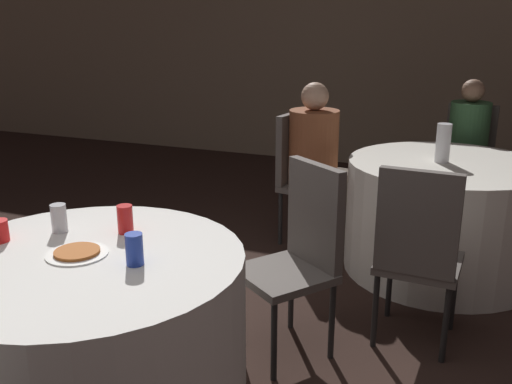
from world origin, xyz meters
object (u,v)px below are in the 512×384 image
Objects in this scene: chair_far_west at (301,168)px; soda_can_red at (125,219)px; chair_near_northeast at (301,245)px; soda_can_blue at (134,249)px; person_green_jacket at (464,158)px; soda_can_silver at (59,218)px; bottle_far at (443,143)px; pizza_plate_near at (77,253)px; table_near at (93,341)px; chair_far_south at (418,246)px; chair_far_north at (467,155)px; person_floral_shirt at (321,164)px; table_far at (442,217)px.

soda_can_red is (-0.16, -1.97, 0.24)m from chair_far_west.
chair_near_northeast is 7.81× the size of soda_can_blue.
person_green_jacket is (1.11, 0.69, 0.02)m from chair_far_west.
bottle_far is at bearing 52.95° from soda_can_silver.
person_green_jacket is 0.93m from bottle_far.
soda_can_blue is at bearing -50.35° from soda_can_red.
table_near is at bearing -10.08° from pizza_plate_near.
person_green_jacket is 2.96m from soda_can_red.
chair_far_west is 2.00m from soda_can_red.
soda_can_blue is (-0.39, -0.83, 0.24)m from chair_near_northeast.
chair_far_south is at bearing 48.29° from chair_far_west.
chair_far_north is (1.29, 3.12, 0.19)m from table_near.
pizza_plate_near is at bearing 72.07° from chair_far_north.
chair_far_south is (1.14, 1.04, 0.19)m from table_near.
person_green_jacket is at bearing 136.68° from person_floral_shirt.
soda_can_silver is at bearing 66.05° from person_green_jacket.
bottle_far is (1.15, 2.06, 0.49)m from table_near.
table_far is 1.05× the size of person_floral_shirt.
bottle_far is (-0.13, -1.05, 0.30)m from chair_far_north.
soda_can_blue is (-0.92, -1.03, 0.24)m from chair_far_south.
soda_can_red is at bearing 69.74° from person_green_jacket.
bottle_far is (0.01, 1.03, 0.30)m from chair_far_south.
chair_far_west reaches higher than soda_can_blue.
table_near is 1.29× the size of chair_far_north.
soda_can_silver is (-1.56, -2.94, 0.24)m from chair_far_north.
chair_far_west and chair_far_north have the same top height.
chair_near_northeast is 0.86m from soda_can_red.
pizza_plate_near is at bearing -98.95° from soda_can_red.
table_near is at bearing 72.79° from chair_far_north.
pizza_plate_near is 1.97× the size of soda_can_red.
soda_can_silver is (-0.27, -0.09, 0.00)m from soda_can_red.
person_floral_shirt is 4.82× the size of bottle_far.
soda_can_red is (-0.00, 0.28, 0.43)m from table_near.
chair_far_north reaches higher than table_near.
soda_can_red reaches higher than table_far.
chair_far_north is 1.00× the size of chair_far_south.
soda_can_silver is at bearing -127.05° from bottle_far.
chair_far_south is (-0.15, -2.08, 0.00)m from chair_far_north.
person_green_jacket reaches higher than chair_far_south.
table_near is 2.41m from bottle_far.
chair_far_south is 3.88× the size of bottle_far.
soda_can_red is 0.29m from soda_can_silver.
person_floral_shirt reaches higher than soda_can_silver.
chair_far_north is at bearing 142.29° from person_floral_shirt.
bottle_far is (0.54, 1.23, 0.30)m from chair_near_northeast.
soda_can_silver is (-1.41, -0.86, 0.24)m from chair_far_south.
chair_near_northeast and chair_far_south have the same top height.
chair_far_south is at bearing 42.36° from table_near.
soda_can_blue is 1.00× the size of soda_can_silver.
chair_far_south reaches higher than table_far.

